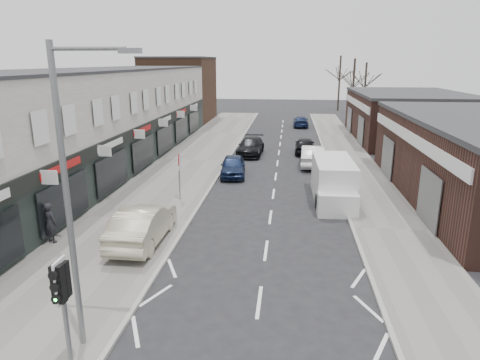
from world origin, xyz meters
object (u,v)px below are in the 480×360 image
(traffic_light, at_px, (62,291))
(parked_car_left_b, at_px, (251,146))
(white_van, at_px, (333,181))
(sedan_on_pavement, at_px, (143,224))
(parked_car_right_a, at_px, (313,156))
(street_lamp, at_px, (72,187))
(pedestrian, at_px, (50,223))
(parked_car_right_c, at_px, (301,121))
(parked_car_right_b, at_px, (305,145))
(warning_sign, at_px, (179,163))
(parked_car_left_a, at_px, (233,166))

(traffic_light, relative_size, parked_car_left_b, 0.63)
(white_van, bearing_deg, sedan_on_pavement, -141.65)
(parked_car_right_a, bearing_deg, street_lamp, 74.83)
(traffic_light, relative_size, street_lamp, 0.39)
(sedan_on_pavement, distance_m, pedestrian, 3.94)
(parked_car_right_c, bearing_deg, pedestrian, 72.26)
(traffic_light, bearing_deg, white_van, 62.95)
(traffic_light, bearing_deg, parked_car_right_c, 81.40)
(pedestrian, relative_size, parked_car_right_b, 0.44)
(parked_car_right_c, bearing_deg, sedan_on_pavement, 77.92)
(parked_car_right_c, bearing_deg, white_van, 92.18)
(warning_sign, bearing_deg, parked_car_right_a, 50.43)
(street_lamp, distance_m, parked_car_right_a, 23.68)
(parked_car_left_b, bearing_deg, traffic_light, -92.28)
(traffic_light, height_order, warning_sign, traffic_light)
(traffic_light, distance_m, white_van, 17.17)
(warning_sign, height_order, parked_car_right_c, warning_sign)
(parked_car_right_b, height_order, parked_car_right_c, parked_car_right_b)
(warning_sign, distance_m, parked_car_right_b, 15.91)
(street_lamp, distance_m, parked_car_right_b, 27.94)
(parked_car_right_a, bearing_deg, white_van, 97.84)
(pedestrian, bearing_deg, traffic_light, 145.41)
(parked_car_left_b, height_order, parked_car_right_c, parked_car_left_b)
(street_lamp, height_order, pedestrian, street_lamp)
(parked_car_right_c, bearing_deg, traffic_light, 81.20)
(white_van, xyz_separation_m, parked_car_right_b, (-1.18, 12.80, -0.40))
(pedestrian, bearing_deg, white_van, -125.59)
(pedestrian, bearing_deg, street_lamp, 149.37)
(white_van, distance_m, parked_car_right_c, 28.43)
(warning_sign, bearing_deg, pedestrian, -122.08)
(traffic_light, bearing_deg, parked_car_right_b, 76.76)
(street_lamp, distance_m, sedan_on_pavement, 7.81)
(warning_sign, xyz_separation_m, parked_car_right_b, (7.36, 14.03, -1.51))
(parked_car_left_b, relative_size, parked_car_right_c, 1.13)
(street_lamp, xyz_separation_m, parked_car_right_b, (6.73, 26.83, -3.93))
(sedan_on_pavement, bearing_deg, parked_car_left_b, -98.84)
(pedestrian, relative_size, parked_car_left_b, 0.36)
(traffic_light, xyz_separation_m, parked_car_right_a, (7.04, 23.46, -1.63))
(parked_car_left_b, bearing_deg, street_lamp, -92.76)
(street_lamp, distance_m, warning_sign, 13.04)
(street_lamp, height_order, parked_car_left_b, street_lamp)
(parked_car_right_b, bearing_deg, parked_car_right_c, -88.76)
(white_van, height_order, parked_car_right_c, white_van)
(traffic_light, bearing_deg, parked_car_left_a, 85.84)
(traffic_light, height_order, parked_car_left_b, traffic_light)
(parked_car_left_b, bearing_deg, sedan_on_pavement, -96.77)
(parked_car_right_b, bearing_deg, parked_car_left_a, 58.93)
(white_van, xyz_separation_m, parked_car_left_b, (-5.74, 11.64, -0.38))
(warning_sign, relative_size, sedan_on_pavement, 0.55)
(white_van, distance_m, parked_car_right_b, 12.86)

